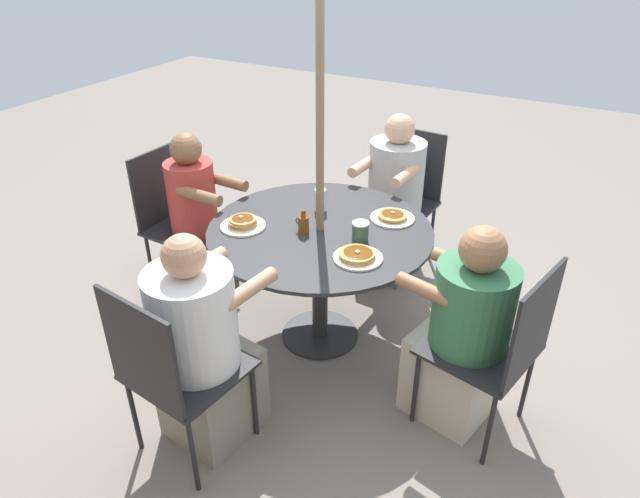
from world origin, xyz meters
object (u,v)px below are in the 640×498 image
Objects in this scene: diner_south at (203,351)px; patio_chair_south at (170,367)px; patio_table at (320,248)px; diner_north at (392,205)px; pancake_plate_c at (392,217)px; patio_chair_east at (176,213)px; pancake_plate_b at (243,223)px; diner_west at (462,336)px; pancake_plate_a at (358,256)px; coffee_cup at (360,231)px; diner_east at (198,224)px; patio_chair_north at (405,191)px; drinking_glass_a at (320,200)px; patio_chair_west at (500,344)px.

patio_chair_south is at bearing -90.00° from diner_south.
diner_south is (0.12, 0.92, -0.12)m from patio_table.
pancake_plate_c is (-0.24, 0.63, 0.25)m from diner_north.
pancake_plate_b is (-0.73, 0.25, 0.22)m from patio_chair_east.
diner_west reaches higher than pancake_plate_a.
diner_west is at bearing 162.96° from coffee_cup.
diner_east is at bearing 95.11° from diner_west.
pancake_plate_b is (-0.55, 0.24, 0.25)m from diner_east.
patio_table is 1.13m from patio_chair_south.
coffee_cup is (-0.18, 0.94, 0.29)m from diner_north.
drinking_glass_a is at bearing 82.46° from patio_chair_north.
diner_west reaches higher than patio_chair_east.
patio_chair_west is at bearing 84.44° from diner_east.
patio_chair_west is (-2.21, 0.32, 0.00)m from patio_chair_east.
diner_east is at bearing 131.67° from patio_chair_south.
patio_chair_south is 0.85× the size of diner_south.
diner_north is 8.53× the size of drinking_glass_a.
diner_east is 0.89m from drinking_glass_a.
diner_east is at bearing -10.93° from pancake_plate_a.
patio_chair_east is at bearing -3.01° from patio_table.
patio_chair_north is at bearing -90.00° from diner_north.
diner_north is 1.34m from diner_east.
drinking_glass_a is (0.43, -0.40, 0.05)m from pancake_plate_a.
diner_west is 10.23× the size of coffee_cup.
patio_chair_north reaches higher than pancake_plate_c.
coffee_cup is (-1.19, 0.06, 0.28)m from diner_east.
patio_chair_north is 1.41m from pancake_plate_b.
drinking_glass_a is (0.36, -0.21, 0.01)m from coffee_cup.
diner_south is (-1.00, 0.98, -0.04)m from patio_chair_east.
patio_table is 0.94m from diner_west.
diner_west is (-0.91, 0.21, -0.14)m from patio_table.
pancake_plate_a is (-0.47, -0.92, 0.22)m from patio_chair_south.
pancake_plate_b is (1.30, -0.03, 0.28)m from diner_west.
patio_chair_west is (-2.03, 0.31, 0.03)m from diner_east.
drinking_glass_a is (1.02, -0.42, 0.33)m from diner_west.
patio_chair_east is 0.80m from pancake_plate_b.
pancake_plate_b is (0.27, -0.74, 0.26)m from diner_south.
patio_chair_east reaches higher than pancake_plate_b.
diner_north is 1.00m from coffee_cup.
diner_north reaches higher than diner_south.
patio_chair_south is at bearing 143.68° from diner_west.
patio_chair_north is 3.81× the size of pancake_plate_b.
patio_table is 1.14× the size of diner_west.
diner_north is at bearing -69.14° from pancake_plate_c.
patio_chair_west is 3.81× the size of pancake_plate_c.
patio_table is 4.95× the size of pancake_plate_a.
patio_chair_south reaches higher than coffee_cup.
patio_chair_south is at bearing 72.01° from pancake_plate_c.
pancake_plate_c is at bearing 67.77° from patio_chair_west.
patio_chair_west is 1.31m from drinking_glass_a.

